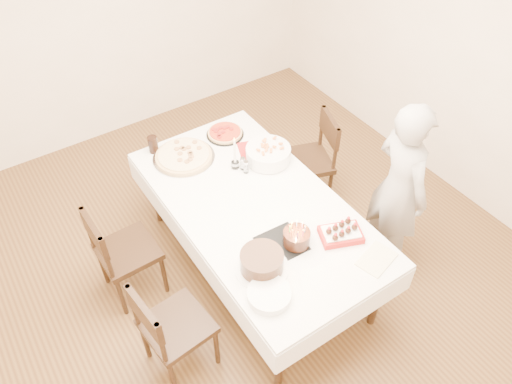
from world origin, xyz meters
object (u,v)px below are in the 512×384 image
layer_cake (262,262)px  birthday_cake (297,234)px  dining_table (256,237)px  chair_right_savory (306,161)px  pizza_white (184,156)px  pasta_bowl (268,154)px  chair_left_savory (128,251)px  pizza_pepperoni (225,133)px  cola_glass (153,144)px  taper_candle (235,153)px  chair_left_dessert (177,326)px  strawberry_box (341,233)px  person (399,188)px

layer_cake → birthday_cake: 0.32m
dining_table → chair_right_savory: (0.84, 0.44, 0.08)m
pizza_white → pasta_bowl: 0.69m
chair_left_savory → birthday_cake: bearing=136.9°
dining_table → pizza_pepperoni: (0.24, 0.84, 0.40)m
pizza_pepperoni → cola_glass: size_ratio=2.19×
pizza_pepperoni → birthday_cake: size_ratio=1.73×
taper_candle → layer_cake: bearing=-112.3°
chair_left_dessert → pizza_pepperoni: bearing=-138.2°
layer_cake → birthday_cake: (0.32, 0.05, 0.03)m
pasta_bowl → cola_glass: bearing=139.6°
dining_table → pizza_white: 0.89m
taper_candle → cola_glass: (-0.46, 0.55, -0.08)m
chair_left_dessert → pizza_white: (0.71, 1.18, 0.32)m
cola_glass → birthday_cake: birthday_cake is taller
birthday_cake → strawberry_box: bearing=-22.8°
chair_left_savory → person: bearing=154.6°
person → chair_left_dessert: bearing=96.5°
taper_candle → birthday_cake: taper_candle is taller
dining_table → chair_left_dessert: (-0.91, -0.41, 0.07)m
dining_table → taper_candle: size_ratio=6.99×
birthday_cake → dining_table: bearing=92.2°
chair_left_savory → pizza_white: (0.73, 0.40, 0.32)m
pizza_white → strawberry_box: bearing=-69.4°
chair_left_savory → cola_glass: bearing=-133.7°
dining_table → taper_candle: taper_candle is taller
chair_left_savory → pizza_pepperoni: bearing=-159.2°
pizza_white → pasta_bowl: (0.56, -0.41, 0.04)m
dining_table → layer_cake: size_ratio=5.85×
pizza_pepperoni → taper_candle: size_ratio=1.06×
person → taper_candle: 1.30m
chair_left_savory → cola_glass: (0.56, 0.62, 0.37)m
pizza_pepperoni → taper_candle: 0.45m
chair_left_dessert → person: 1.93m
strawberry_box → pizza_pepperoni: bearing=92.9°
pizza_white → birthday_cake: birthday_cake is taller
pizza_pepperoni → layer_cake: size_ratio=0.89×
chair_right_savory → chair_left_dessert: chair_right_savory is taller
pizza_pepperoni → strawberry_box: strawberry_box is taller
chair_left_savory → pizza_white: bearing=-152.5°
person → taper_candle: size_ratio=5.02×
pizza_white → layer_cake: 1.29m
dining_table → person: bearing=-25.9°
dining_table → chair_left_savory: 1.00m
dining_table → birthday_cake: size_ratio=11.44×
person → cola_glass: bearing=51.6°
dining_table → pasta_bowl: size_ratio=5.88×
chair_left_dessert → taper_candle: bearing=-145.4°
chair_left_dessert → taper_candle: size_ratio=2.94×
pizza_white → pizza_pepperoni: 0.45m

